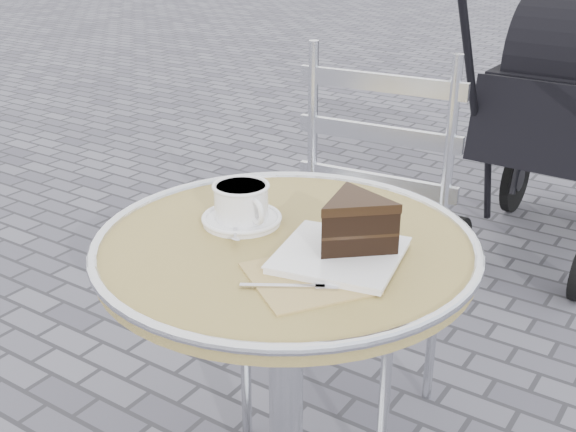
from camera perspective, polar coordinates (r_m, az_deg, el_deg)
The scene contains 5 objects.
cafe_table at distance 1.41m, azimuth -0.17°, elevation -8.02°, with size 0.72×0.72×0.74m.
cappuccino_set at distance 1.40m, azimuth -3.67°, elevation 0.79°, with size 0.15×0.17×0.08m.
cake_plate_set at distance 1.26m, azimuth 5.01°, elevation -1.16°, with size 0.26×0.34×0.11m.
bistro_chair at distance 1.85m, azimuth 5.99°, elevation 1.28°, with size 0.48×0.48×0.98m.
baby_stroller at distance 3.02m, azimuth 20.94°, elevation 6.80°, with size 0.54×1.10×1.14m.
Camera 1 is at (0.67, -1.00, 1.31)m, focal length 45.00 mm.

